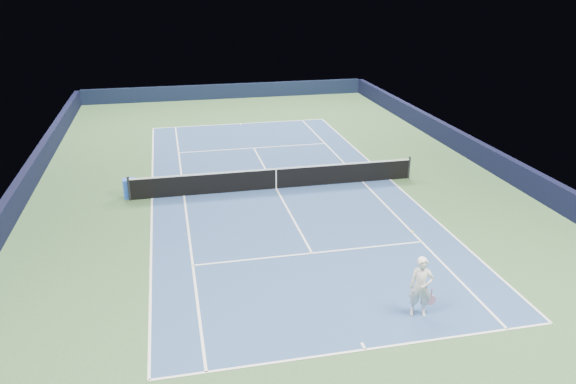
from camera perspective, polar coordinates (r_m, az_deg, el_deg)
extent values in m
plane|color=#33562E|center=(25.37, -1.21, 0.34)|extent=(40.00, 40.00, 0.00)
cube|color=black|center=(44.13, -6.33, 10.13)|extent=(22.00, 0.35, 1.10)
cube|color=black|center=(29.14, 20.17, 2.98)|extent=(0.35, 40.00, 1.10)
cube|color=black|center=(25.54, -25.78, -0.42)|extent=(0.35, 40.00, 1.10)
cube|color=navy|center=(25.37, -1.21, 0.35)|extent=(10.97, 23.77, 0.01)
cube|color=white|center=(36.56, -4.87, 6.94)|extent=(10.97, 0.08, 0.00)
cube|color=white|center=(15.26, 7.87, -15.57)|extent=(10.97, 0.08, 0.00)
cube|color=white|center=(26.90, 10.33, 1.26)|extent=(0.08, 23.77, 0.00)
cube|color=white|center=(24.97, -13.65, -0.62)|extent=(0.08, 23.77, 0.00)
cube|color=white|center=(26.41, 7.58, 1.05)|extent=(0.08, 23.77, 0.00)
cube|color=white|center=(24.96, -10.52, -0.37)|extent=(0.08, 23.77, 0.00)
cube|color=white|center=(31.33, -3.50, 4.49)|extent=(8.23, 0.08, 0.00)
cube|color=white|center=(19.68, 2.45, -6.22)|extent=(8.23, 0.08, 0.00)
cube|color=white|center=(25.36, -1.21, 0.36)|extent=(0.08, 12.80, 0.00)
cube|color=white|center=(36.41, -4.84, 6.88)|extent=(0.08, 0.30, 0.00)
cube|color=white|center=(15.37, 7.68, -15.25)|extent=(0.08, 0.30, 0.00)
cylinder|color=black|center=(24.83, -15.86, 0.34)|extent=(0.10, 0.10, 1.07)
cylinder|color=black|center=(27.08, 12.20, 2.44)|extent=(0.10, 0.10, 1.07)
cube|color=black|center=(25.21, -1.22, 1.31)|extent=(12.80, 0.03, 0.91)
cube|color=white|center=(25.04, -1.23, 2.36)|extent=(12.80, 0.04, 0.06)
cube|color=white|center=(25.21, -1.22, 1.31)|extent=(0.05, 0.04, 0.91)
cube|color=blue|center=(25.20, -15.80, 0.37)|extent=(0.52, 0.47, 0.84)
cube|color=silver|center=(25.17, -15.15, 0.49)|extent=(0.04, 0.37, 0.37)
imported|color=white|center=(16.39, 13.35, -9.35)|extent=(0.77, 0.63, 1.81)
cylinder|color=#C78093|center=(16.59, 14.37, -9.90)|extent=(0.03, 0.03, 0.30)
cylinder|color=black|center=(16.71, 14.30, -10.60)|extent=(0.30, 0.02, 0.30)
cylinder|color=pink|center=(16.71, 14.30, -10.60)|extent=(0.32, 0.03, 0.32)
sphere|color=yellow|center=(16.65, 12.58, -3.97)|extent=(0.07, 0.07, 0.07)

